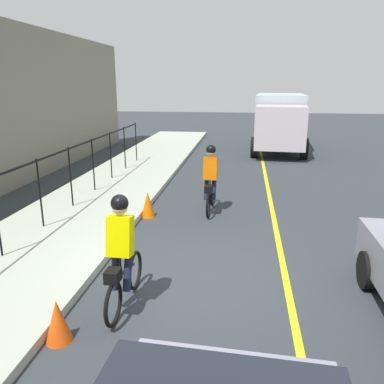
{
  "coord_description": "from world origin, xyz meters",
  "views": [
    {
      "loc": [
        -6.17,
        -0.79,
        3.39
      ],
      "look_at": [
        2.2,
        0.36,
        1.0
      ],
      "focal_mm": 36.42,
      "sensor_mm": 36.0,
      "label": 1
    }
  ],
  "objects_px": {
    "cyclist_follow": "(122,254)",
    "box_truck_background": "(280,119)",
    "traffic_cone_far": "(58,321)",
    "cyclist_lead": "(210,179)",
    "traffic_cone_near": "(148,204)"
  },
  "relations": [
    {
      "from": "cyclist_follow",
      "to": "traffic_cone_near",
      "type": "distance_m",
      "value": 4.29
    },
    {
      "from": "box_truck_background",
      "to": "cyclist_lead",
      "type": "bearing_deg",
      "value": -9.98
    },
    {
      "from": "cyclist_follow",
      "to": "box_truck_background",
      "type": "height_order",
      "value": "box_truck_background"
    },
    {
      "from": "cyclist_lead",
      "to": "traffic_cone_near",
      "type": "xyz_separation_m",
      "value": [
        -0.62,
        1.57,
        -0.57
      ]
    },
    {
      "from": "box_truck_background",
      "to": "traffic_cone_far",
      "type": "xyz_separation_m",
      "value": [
        -16.32,
        4.12,
        -1.24
      ]
    },
    {
      "from": "box_truck_background",
      "to": "traffic_cone_far",
      "type": "height_order",
      "value": "box_truck_background"
    },
    {
      "from": "cyclist_follow",
      "to": "traffic_cone_far",
      "type": "xyz_separation_m",
      "value": [
        -0.91,
        0.63,
        -0.6
      ]
    },
    {
      "from": "traffic_cone_near",
      "to": "traffic_cone_far",
      "type": "distance_m",
      "value": 5.11
    },
    {
      "from": "cyclist_follow",
      "to": "box_truck_background",
      "type": "relative_size",
      "value": 0.27
    },
    {
      "from": "cyclist_lead",
      "to": "box_truck_background",
      "type": "relative_size",
      "value": 0.27
    },
    {
      "from": "cyclist_follow",
      "to": "traffic_cone_far",
      "type": "height_order",
      "value": "cyclist_follow"
    },
    {
      "from": "box_truck_background",
      "to": "traffic_cone_near",
      "type": "relative_size",
      "value": 10.13
    },
    {
      "from": "traffic_cone_near",
      "to": "traffic_cone_far",
      "type": "xyz_separation_m",
      "value": [
        -5.11,
        -0.04,
        -0.03
      ]
    },
    {
      "from": "cyclist_follow",
      "to": "traffic_cone_far",
      "type": "relative_size",
      "value": 2.97
    },
    {
      "from": "traffic_cone_near",
      "to": "box_truck_background",
      "type": "bearing_deg",
      "value": -20.36
    }
  ]
}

